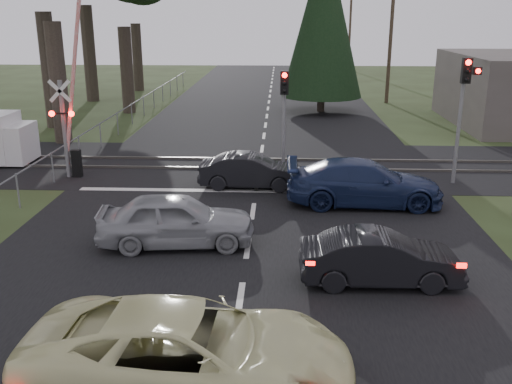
# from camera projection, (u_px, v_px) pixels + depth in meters

# --- Properties ---
(ground) EXTENTS (120.00, 120.00, 0.00)m
(ground) POSITION_uv_depth(u_px,v_px,m) (240.00, 299.00, 13.00)
(ground) COLOR #293216
(ground) RESTS_ON ground
(road) EXTENTS (14.00, 100.00, 0.01)m
(road) POSITION_uv_depth(u_px,v_px,m) (258.00, 178.00, 22.53)
(road) COLOR black
(road) RESTS_ON ground
(rail_corridor) EXTENTS (120.00, 8.00, 0.01)m
(rail_corridor) POSITION_uv_depth(u_px,v_px,m) (260.00, 165.00, 24.43)
(rail_corridor) COLOR black
(rail_corridor) RESTS_ON ground
(stop_line) EXTENTS (13.00, 0.35, 0.00)m
(stop_line) POSITION_uv_depth(u_px,v_px,m) (256.00, 191.00, 20.81)
(stop_line) COLOR silver
(stop_line) RESTS_ON ground
(rail_near) EXTENTS (120.00, 0.12, 0.10)m
(rail_near) POSITION_uv_depth(u_px,v_px,m) (259.00, 169.00, 23.66)
(rail_near) COLOR #59544C
(rail_near) RESTS_ON ground
(rail_far) EXTENTS (120.00, 0.12, 0.10)m
(rail_far) POSITION_uv_depth(u_px,v_px,m) (260.00, 159.00, 25.18)
(rail_far) COLOR #59544C
(rail_far) RESTS_ON ground
(crossing_signal) EXTENTS (1.62, 0.38, 6.96)m
(crossing_signal) POSITION_uv_depth(u_px,v_px,m) (70.00, 126.00, 22.01)
(crossing_signal) COLOR slate
(crossing_signal) RESTS_ON ground
(traffic_signal_right) EXTENTS (0.68, 0.48, 4.70)m
(traffic_signal_right) POSITION_uv_depth(u_px,v_px,m) (464.00, 97.00, 20.72)
(traffic_signal_right) COLOR slate
(traffic_signal_right) RESTS_ON ground
(traffic_signal_center) EXTENTS (0.32, 0.48, 4.10)m
(traffic_signal_center) POSITION_uv_depth(u_px,v_px,m) (284.00, 104.00, 22.29)
(traffic_signal_center) COLOR slate
(traffic_signal_center) RESTS_ON ground
(utility_pole_mid) EXTENTS (1.80, 0.26, 9.00)m
(utility_pole_mid) POSITION_uv_depth(u_px,v_px,m) (391.00, 35.00, 39.81)
(utility_pole_mid) COLOR #4C3D2D
(utility_pole_mid) RESTS_ON ground
(utility_pole_far) EXTENTS (1.80, 0.26, 9.00)m
(utility_pole_far) POSITION_uv_depth(u_px,v_px,m) (350.00, 27.00, 63.63)
(utility_pole_far) COLOR #4C3D2D
(utility_pole_far) RESTS_ON ground
(conifer_tree) EXTENTS (5.20, 5.20, 11.00)m
(conifer_tree) POSITION_uv_depth(u_px,v_px,m) (324.00, 17.00, 35.83)
(conifer_tree) COLOR #473D33
(conifer_tree) RESTS_ON ground
(fence_left) EXTENTS (0.10, 36.00, 1.20)m
(fence_left) POSITION_uv_depth(u_px,v_px,m) (139.00, 120.00, 34.76)
(fence_left) COLOR slate
(fence_left) RESTS_ON ground
(cream_coupe) EXTENTS (5.68, 2.81, 1.55)m
(cream_coupe) POSITION_uv_depth(u_px,v_px,m) (189.00, 353.00, 9.58)
(cream_coupe) COLOR beige
(cream_coupe) RESTS_ON ground
(dark_hatchback) EXTENTS (3.86, 1.41, 1.26)m
(dark_hatchback) POSITION_uv_depth(u_px,v_px,m) (380.00, 259.00, 13.59)
(dark_hatchback) COLOR black
(dark_hatchback) RESTS_ON ground
(silver_car) EXTENTS (4.48, 2.16, 1.47)m
(silver_car) POSITION_uv_depth(u_px,v_px,m) (176.00, 220.00, 15.83)
(silver_car) COLOR gray
(silver_car) RESTS_ON ground
(blue_sedan) EXTENTS (5.24, 2.17, 1.52)m
(blue_sedan) POSITION_uv_depth(u_px,v_px,m) (364.00, 183.00, 19.21)
(blue_sedan) COLOR #172245
(blue_sedan) RESTS_ON ground
(dark_car_far) EXTENTS (3.87, 1.49, 1.26)m
(dark_car_far) POSITION_uv_depth(u_px,v_px,m) (251.00, 171.00, 21.09)
(dark_car_far) COLOR black
(dark_car_far) RESTS_ON ground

